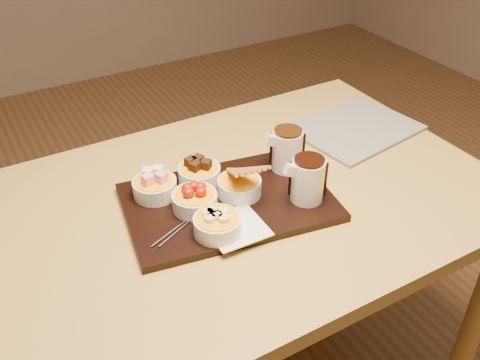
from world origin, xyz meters
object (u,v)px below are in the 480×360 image
dining_table (243,227)px  serving_board (229,202)px  newspaper (354,128)px  bowl_strawberries (195,201)px  pitcher_dark_chocolate (308,180)px  pitcher_milk_chocolate (287,150)px

dining_table → serving_board: 0.12m
dining_table → newspaper: bearing=14.7°
bowl_strawberries → pitcher_dark_chocolate: bearing=-21.9°
dining_table → serving_board: bearing=-160.8°
pitcher_milk_chocolate → newspaper: (0.29, 0.09, -0.06)m
serving_board → pitcher_milk_chocolate: pitcher_milk_chocolate is taller
pitcher_dark_chocolate → pitcher_milk_chocolate: 0.13m
dining_table → bowl_strawberries: bearing=-176.0°
serving_board → newspaper: size_ratio=1.42×
serving_board → pitcher_milk_chocolate: bearing=21.8°
pitcher_dark_chocolate → newspaper: (0.32, 0.21, -0.06)m
dining_table → pitcher_dark_chocolate: size_ratio=11.95×
pitcher_dark_chocolate → pitcher_milk_chocolate: bearing=85.6°
serving_board → pitcher_dark_chocolate: size_ratio=4.58×
serving_board → pitcher_dark_chocolate: bearing=-20.0°
serving_board → newspaper: serving_board is taller
dining_table → serving_board: serving_board is taller
bowl_strawberries → newspaper: size_ratio=0.31×
pitcher_dark_chocolate → serving_board: bearing=160.0°
pitcher_milk_chocolate → newspaper: size_ratio=0.31×
dining_table → pitcher_milk_chocolate: 0.22m
bowl_strawberries → pitcher_dark_chocolate: pitcher_dark_chocolate is taller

